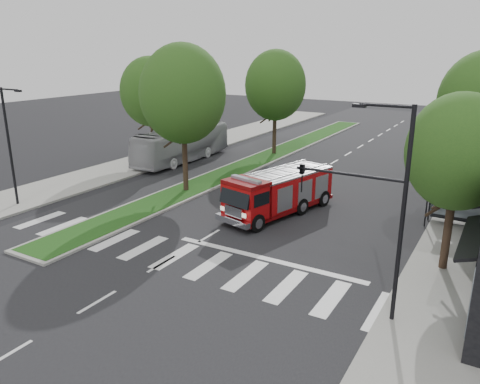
# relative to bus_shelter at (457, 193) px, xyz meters

# --- Properties ---
(ground) EXTENTS (140.00, 140.00, 0.00)m
(ground) POSITION_rel_bus_shelter_xyz_m (-11.20, -8.15, -2.04)
(ground) COLOR black
(ground) RESTS_ON ground
(sidewalk_left) EXTENTS (5.00, 80.00, 0.15)m
(sidewalk_left) POSITION_rel_bus_shelter_xyz_m (-25.70, 1.85, -1.96)
(sidewalk_left) COLOR gray
(sidewalk_left) RESTS_ON ground
(median) EXTENTS (3.00, 50.00, 0.15)m
(median) POSITION_rel_bus_shelter_xyz_m (-17.20, 9.85, -1.96)
(median) COLOR gray
(median) RESTS_ON ground
(bus_shelter) EXTENTS (3.20, 1.60, 2.61)m
(bus_shelter) POSITION_rel_bus_shelter_xyz_m (0.00, 0.00, 0.00)
(bus_shelter) COLOR black
(bus_shelter) RESTS_ON ground
(tree_right_near) EXTENTS (4.40, 4.40, 8.05)m
(tree_right_near) POSITION_rel_bus_shelter_xyz_m (0.30, -6.15, 3.47)
(tree_right_near) COLOR black
(tree_right_near) RESTS_ON ground
(tree_median_near) EXTENTS (5.80, 5.80, 10.16)m
(tree_median_near) POSITION_rel_bus_shelter_xyz_m (-17.20, -2.15, 4.77)
(tree_median_near) COLOR black
(tree_median_near) RESTS_ON ground
(tree_median_far) EXTENTS (5.60, 5.60, 9.72)m
(tree_median_far) POSITION_rel_bus_shelter_xyz_m (-17.20, 11.85, 4.45)
(tree_median_far) COLOR black
(tree_median_far) RESTS_ON ground
(tree_left_mid) EXTENTS (5.20, 5.20, 9.16)m
(tree_left_mid) POSITION_rel_bus_shelter_xyz_m (-25.20, 3.85, 4.12)
(tree_left_mid) COLOR black
(tree_left_mid) RESTS_ON ground
(streetlight_right_near) EXTENTS (4.08, 0.22, 8.00)m
(streetlight_right_near) POSITION_rel_bus_shelter_xyz_m (-1.59, -11.65, 2.63)
(streetlight_right_near) COLOR black
(streetlight_right_near) RESTS_ON ground
(streetlight_left_near) EXTENTS (1.90, 0.20, 7.50)m
(streetlight_left_near) POSITION_rel_bus_shelter_xyz_m (-24.56, -10.15, 2.16)
(streetlight_left_near) COLOR black
(streetlight_left_near) RESTS_ON ground
(streetlight_right_far) EXTENTS (2.11, 0.20, 8.00)m
(streetlight_right_far) POSITION_rel_bus_shelter_xyz_m (-0.85, 11.85, 2.44)
(streetlight_right_far) COLOR black
(streetlight_right_far) RESTS_ON ground
(fire_engine) EXTENTS (4.38, 8.51, 2.83)m
(fire_engine) POSITION_rel_bus_shelter_xyz_m (-9.53, -2.99, -0.68)
(fire_engine) COLOR #670507
(fire_engine) RESTS_ON ground
(city_bus) EXTENTS (2.74, 11.32, 3.15)m
(city_bus) POSITION_rel_bus_shelter_xyz_m (-23.20, 5.46, -0.47)
(city_bus) COLOR #AAAAAE
(city_bus) RESTS_ON ground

